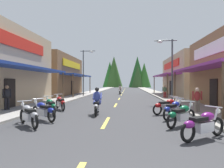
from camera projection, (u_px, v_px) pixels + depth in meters
ground at (122, 95)px, 28.80m from camera, size 9.00×85.87×0.10m
sidewalk_left at (86, 94)px, 29.32m from camera, size 2.58×85.87×0.12m
sidewalk_right at (159, 94)px, 28.29m from camera, size 2.58×85.87×0.12m
centerline_dashes at (123, 93)px, 32.77m from camera, size 0.16×62.00×0.01m
storefront_left_far at (51, 76)px, 26.66m from camera, size 8.13×11.10×5.69m
storefront_right_far at (199, 76)px, 25.57m from camera, size 9.46×12.28×5.58m
streetlamp_left at (85, 66)px, 24.03m from camera, size 1.98×0.30×6.10m
streetlamp_right at (169, 61)px, 16.14m from camera, size 1.98×0.30×5.67m
motorcycle_parked_right_0 at (203, 124)px, 5.89m from camera, size 1.83×1.27×1.04m
motorcycle_parked_right_1 at (181, 115)px, 7.64m from camera, size 1.61×1.56×1.04m
motorcycle_parked_right_2 at (174, 109)px, 9.24m from camera, size 1.43×1.72×1.04m
motorcycle_parked_right_3 at (167, 106)px, 10.51m from camera, size 1.89×1.17×1.04m
motorcycle_parked_left_0 at (29, 114)px, 7.67m from camera, size 1.65×1.51×1.04m
motorcycle_parked_left_1 at (43, 110)px, 8.83m from camera, size 1.80×1.32×1.04m
motorcycle_parked_left_2 at (50, 106)px, 10.52m from camera, size 1.37×1.77×1.04m
motorcycle_parked_left_3 at (60, 102)px, 12.31m from camera, size 1.33×1.80×1.04m
rider_cruising_lead at (97, 103)px, 10.47m from camera, size 0.60×2.14×1.57m
rider_cruising_trailing at (120, 90)px, 29.03m from camera, size 0.60×2.14×1.57m
pedestrian_by_shop at (197, 99)px, 10.67m from camera, size 0.57×0.27×1.54m
pedestrian_browsing at (7, 96)px, 11.42m from camera, size 0.38×0.54×1.67m
pedestrian_waiting at (165, 91)px, 20.79m from camera, size 0.56×0.32×1.56m
treeline_backdrop at (126, 73)px, 73.00m from camera, size 19.30×10.51×12.68m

